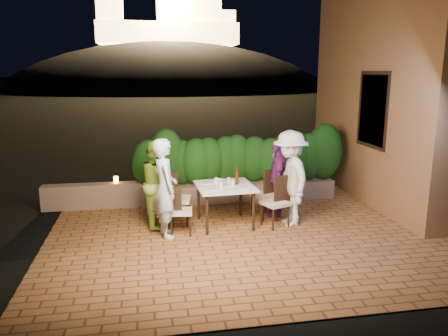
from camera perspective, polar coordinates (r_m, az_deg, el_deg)
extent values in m
plane|color=black|center=(7.49, 4.23, -9.39)|extent=(400.00, 400.00, 0.00)
cube|color=brown|center=(7.96, 3.32, -8.44)|extent=(7.00, 6.00, 0.15)
cube|color=#97643B|center=(10.24, 21.72, 10.16)|extent=(1.60, 5.00, 5.00)
cube|color=black|center=(9.44, 19.01, 7.19)|extent=(0.08, 1.00, 1.40)
cube|color=black|center=(9.44, 18.96, 7.19)|extent=(0.06, 1.15, 1.55)
cube|color=#7C644F|center=(9.58, 1.99, -3.02)|extent=(4.20, 0.55, 0.40)
cube|color=#7C644F|center=(9.42, -16.18, -3.49)|extent=(2.20, 0.30, 0.50)
ellipsoid|color=black|center=(67.16, -7.05, 6.71)|extent=(52.00, 40.00, 22.00)
cylinder|color=white|center=(7.63, -1.36, -2.77)|extent=(0.21, 0.21, 0.01)
cylinder|color=white|center=(8.07, -2.45, -1.93)|extent=(0.25, 0.25, 0.01)
cylinder|color=white|center=(7.73, 2.39, -2.58)|extent=(0.21, 0.21, 0.01)
cylinder|color=white|center=(8.17, 1.45, -1.74)|extent=(0.20, 0.20, 0.01)
cylinder|color=white|center=(7.90, 0.26, -2.23)|extent=(0.24, 0.24, 0.01)
cylinder|color=white|center=(7.60, 1.12, -2.84)|extent=(0.20, 0.20, 0.01)
cylinder|color=silver|center=(7.71, -0.36, -2.25)|extent=(0.06, 0.06, 0.11)
cylinder|color=silver|center=(8.01, -1.02, -1.65)|extent=(0.07, 0.07, 0.12)
cylinder|color=silver|center=(7.84, 1.15, -1.95)|extent=(0.07, 0.07, 0.12)
cylinder|color=silver|center=(8.07, 0.63, -1.60)|extent=(0.06, 0.06, 0.10)
imported|color=white|center=(8.17, -0.75, -1.63)|extent=(0.24, 0.24, 0.04)
imported|color=silver|center=(7.41, -7.72, -2.62)|extent=(0.53, 0.69, 1.70)
imported|color=#A3CD40|center=(7.95, -8.61, -2.03)|extent=(0.62, 0.79, 1.58)
imported|color=silver|center=(7.98, 8.60, -1.36)|extent=(0.70, 1.16, 1.75)
imported|color=#6B2775|center=(8.50, 7.07, -1.28)|extent=(0.63, 0.96, 1.51)
cylinder|color=orange|center=(9.30, -13.93, -1.52)|extent=(0.10, 0.10, 0.14)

